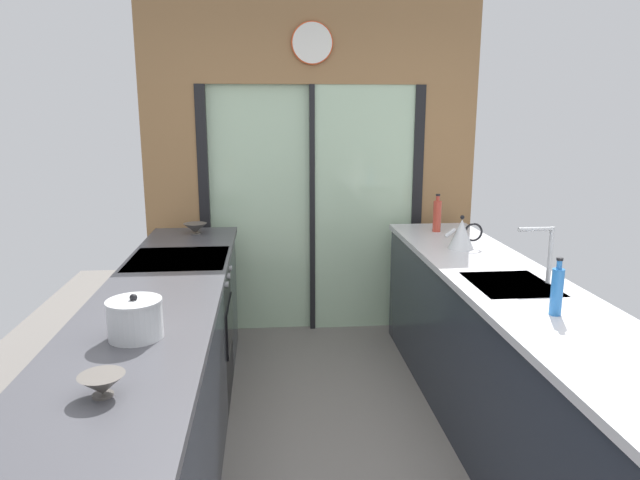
# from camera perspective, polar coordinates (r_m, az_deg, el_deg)

# --- Properties ---
(ground_plane) EXTENTS (5.04, 7.60, 0.02)m
(ground_plane) POSITION_cam_1_polar(r_m,az_deg,el_deg) (3.36, 1.84, -19.88)
(ground_plane) COLOR slate
(back_wall_unit) EXTENTS (2.64, 0.12, 2.70)m
(back_wall_unit) POSITION_cam_1_polar(r_m,az_deg,el_deg) (4.63, -0.81, 9.31)
(back_wall_unit) COLOR olive
(back_wall_unit) RESTS_ON ground_plane
(left_counter_run) EXTENTS (0.62, 3.80, 0.92)m
(left_counter_run) POSITION_cam_1_polar(r_m,az_deg,el_deg) (2.75, -16.84, -16.91)
(left_counter_run) COLOR #1E232D
(left_counter_run) RESTS_ON ground_plane
(right_counter_run) EXTENTS (0.62, 3.80, 0.92)m
(right_counter_run) POSITION_cam_1_polar(r_m,az_deg,el_deg) (3.11, 19.99, -13.50)
(right_counter_run) COLOR #1E232D
(right_counter_run) RESTS_ON ground_plane
(sink_faucet) EXTENTS (0.19, 0.02, 0.30)m
(sink_faucet) POSITION_cam_1_polar(r_m,az_deg,el_deg) (3.18, 21.43, -0.60)
(sink_faucet) COLOR #B7BABC
(sink_faucet) RESTS_ON right_counter_run
(oven_range) EXTENTS (0.60, 0.60, 0.92)m
(oven_range) POSITION_cam_1_polar(r_m,az_deg,el_deg) (3.75, -13.46, -8.66)
(oven_range) COLOR black
(oven_range) RESTS_ON ground_plane
(mixing_bowl_near) EXTENTS (0.15, 0.15, 0.07)m
(mixing_bowl_near) POSITION_cam_1_polar(r_m,az_deg,el_deg) (1.98, -20.79, -13.26)
(mixing_bowl_near) COLOR #514C47
(mixing_bowl_near) RESTS_ON left_counter_run
(mixing_bowl_far) EXTENTS (0.17, 0.17, 0.08)m
(mixing_bowl_far) POSITION_cam_1_polar(r_m,az_deg,el_deg) (4.29, -12.26, 1.15)
(mixing_bowl_far) COLOR #514C47
(mixing_bowl_far) RESTS_ON left_counter_run
(stock_pot) EXTENTS (0.22, 0.22, 0.18)m
(stock_pot) POSITION_cam_1_polar(r_m,az_deg,el_deg) (2.39, -17.87, -7.45)
(stock_pot) COLOR #B7BABC
(stock_pot) RESTS_ON left_counter_run
(kettle) EXTENTS (0.26, 0.17, 0.22)m
(kettle) POSITION_cam_1_polar(r_m,az_deg,el_deg) (3.84, 13.88, 0.60)
(kettle) COLOR #B7BABC
(kettle) RESTS_ON right_counter_run
(soap_bottle_near) EXTENTS (0.05, 0.05, 0.26)m
(soap_bottle_near) POSITION_cam_1_polar(r_m,az_deg,el_deg) (2.72, 22.43, -4.65)
(soap_bottle_near) COLOR #286BB7
(soap_bottle_near) RESTS_ON right_counter_run
(soap_bottle_far) EXTENTS (0.06, 0.06, 0.28)m
(soap_bottle_far) POSITION_cam_1_polar(r_m,az_deg,el_deg) (4.35, 11.53, 2.41)
(soap_bottle_far) COLOR #B23D2D
(soap_bottle_far) RESTS_ON right_counter_run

